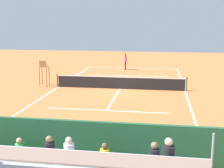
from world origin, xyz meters
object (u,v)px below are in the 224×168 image
tennis_player (125,60)px  tennis_racket (119,70)px  tennis_net (120,83)px  tennis_ball_near (111,70)px  tennis_ball_far (131,72)px  umpire_chair (44,70)px  bleacher_stand (53,168)px  equipment_bag (110,165)px  courtside_bench (158,157)px

tennis_player → tennis_racket: size_ratio=3.30×
tennis_net → tennis_racket: (1.36, -9.28, -0.49)m
tennis_ball_near → tennis_ball_far: bearing=147.8°
tennis_net → umpire_chair: size_ratio=4.81×
tennis_racket → tennis_net: bearing=98.3°
bleacher_stand → umpire_chair: size_ratio=4.23×
equipment_bag → tennis_ball_near: 22.90m
equipment_bag → tennis_ball_near: equipment_bag is taller
umpire_chair → tennis_racket: (-4.84, -9.30, -1.30)m
tennis_ball_far → bleacher_stand: bearing=89.7°
bleacher_stand → courtside_bench: bleacher_stand is taller
tennis_player → tennis_racket: (0.68, 0.49, -1.00)m
equipment_bag → tennis_player: size_ratio=0.47×
tennis_net → equipment_bag: size_ratio=11.44×
umpire_chair → bleacher_stand: bearing=112.0°
courtside_bench → tennis_ball_far: bearing=-82.0°
umpire_chair → equipment_bag: (-7.61, 13.38, -1.13)m
tennis_ball_near → tennis_ball_far: same height
courtside_bench → equipment_bag: (1.66, 0.13, -0.38)m
tennis_net → umpire_chair: 6.25m
umpire_chair → courtside_bench: bearing=125.0°
tennis_player → tennis_ball_near: 1.84m
umpire_chair → tennis_player: size_ratio=1.11×
tennis_net → tennis_player: (0.68, -9.77, 0.51)m
courtside_bench → tennis_ball_near: courtside_bench is taller
bleacher_stand → tennis_ball_far: (-0.11, -23.18, -0.92)m
umpire_chair → tennis_ball_near: size_ratio=32.42×
courtside_bench → tennis_ball_near: 23.10m
tennis_net → tennis_ball_far: size_ratio=156.06×
tennis_net → tennis_ball_near: 9.48m
tennis_net → courtside_bench: tennis_net is taller
umpire_chair → tennis_ball_far: 10.14m
tennis_ball_near → tennis_ball_far: (-2.23, 1.40, 0.00)m
tennis_racket → tennis_ball_near: 0.77m
tennis_racket → tennis_ball_near: (0.77, 0.06, 0.02)m
courtside_bench → bleacher_stand: bearing=34.0°
tennis_net → tennis_ball_near: tennis_net is taller
tennis_ball_far → tennis_player: bearing=-68.3°
tennis_ball_near → tennis_net: bearing=103.0°
tennis_player → tennis_ball_near: (1.45, 0.55, -0.98)m
bleacher_stand → tennis_ball_far: bleacher_stand is taller
tennis_racket → courtside_bench: bearing=101.1°
tennis_ball_near → tennis_ball_far: size_ratio=1.00×
courtside_bench → tennis_ball_near: size_ratio=27.27×
umpire_chair → equipment_bag: bearing=119.6°
bleacher_stand → courtside_bench: (-3.08, -2.08, -0.40)m
courtside_bench → equipment_bag: bearing=4.4°
umpire_chair → tennis_ball_near: bearing=-113.7°
bleacher_stand → umpire_chair: (6.18, -15.33, 0.36)m
tennis_player → tennis_racket: bearing=35.9°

